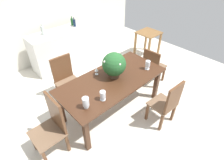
% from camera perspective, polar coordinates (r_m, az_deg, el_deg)
% --- Properties ---
extents(ground_plane, '(7.04, 7.04, 0.00)m').
position_cam_1_polar(ground_plane, '(3.86, -1.60, -7.71)').
color(ground_plane, silver).
extents(back_wall, '(6.40, 0.10, 2.60)m').
position_cam_1_polar(back_wall, '(5.18, -22.62, 18.83)').
color(back_wall, silver).
rests_on(back_wall, ground).
extents(dining_table, '(2.05, 0.98, 0.77)m').
position_cam_1_polar(dining_table, '(3.32, 0.10, -1.10)').
color(dining_table, '#422616').
rests_on(dining_table, ground).
extents(chair_foot_end, '(0.48, 0.47, 0.91)m').
position_cam_1_polar(chair_foot_end, '(4.23, 12.91, 4.57)').
color(chair_foot_end, brown).
rests_on(chair_foot_end, ground).
extents(chair_far_left, '(0.49, 0.47, 0.98)m').
position_cam_1_polar(chair_far_left, '(3.83, -14.77, 0.96)').
color(chair_far_left, brown).
rests_on(chair_far_left, ground).
extents(chair_head_end, '(0.47, 0.48, 1.04)m').
position_cam_1_polar(chair_head_end, '(2.93, -18.68, -13.31)').
color(chair_head_end, brown).
rests_on(chair_head_end, ground).
extents(chair_near_right, '(0.46, 0.43, 0.97)m').
position_cam_1_polar(chair_near_right, '(3.28, 17.48, -6.97)').
color(chair_near_right, brown).
rests_on(chair_near_right, ground).
extents(flower_centerpiece, '(0.44, 0.44, 0.48)m').
position_cam_1_polar(flower_centerpiece, '(3.19, 0.67, 4.94)').
color(flower_centerpiece, '#4C3828').
rests_on(flower_centerpiece, dining_table).
extents(crystal_vase_left, '(0.10, 0.10, 0.19)m').
position_cam_1_polar(crystal_vase_left, '(2.67, -8.47, -7.00)').
color(crystal_vase_left, silver).
rests_on(crystal_vase_left, dining_table).
extents(crystal_vase_center_near, '(0.09, 0.09, 0.18)m').
position_cam_1_polar(crystal_vase_center_near, '(3.54, 11.42, 5.01)').
color(crystal_vase_center_near, silver).
rests_on(crystal_vase_center_near, dining_table).
extents(crystal_vase_right, '(0.09, 0.09, 0.17)m').
position_cam_1_polar(crystal_vase_right, '(2.79, -2.99, -4.84)').
color(crystal_vase_right, silver).
rests_on(crystal_vase_right, dining_table).
extents(wine_glass, '(0.07, 0.07, 0.14)m').
position_cam_1_polar(wine_glass, '(3.33, -5.05, 3.32)').
color(wine_glass, silver).
rests_on(wine_glass, dining_table).
extents(kitchen_counter, '(1.89, 0.59, 0.97)m').
position_cam_1_polar(kitchen_counter, '(5.12, -14.61, 10.27)').
color(kitchen_counter, silver).
rests_on(kitchen_counter, ground).
extents(wine_bottle_clear, '(0.07, 0.07, 0.24)m').
position_cam_1_polar(wine_bottle_clear, '(5.07, -12.04, 17.55)').
color(wine_bottle_clear, '#0F1E38').
rests_on(wine_bottle_clear, kitchen_counter).
extents(wine_bottle_green, '(0.08, 0.08, 0.26)m').
position_cam_1_polar(wine_bottle_green, '(4.77, -21.44, 14.66)').
color(wine_bottle_green, '#B2BFB7').
rests_on(wine_bottle_green, kitchen_counter).
extents(wine_bottle_dark, '(0.07, 0.07, 0.23)m').
position_cam_1_polar(wine_bottle_dark, '(5.17, -12.75, 17.83)').
color(wine_bottle_dark, '#194C1E').
rests_on(wine_bottle_dark, kitchen_counter).
extents(side_table, '(0.60, 0.58, 0.73)m').
position_cam_1_polar(side_table, '(5.41, 11.54, 13.11)').
color(side_table, brown).
rests_on(side_table, ground).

